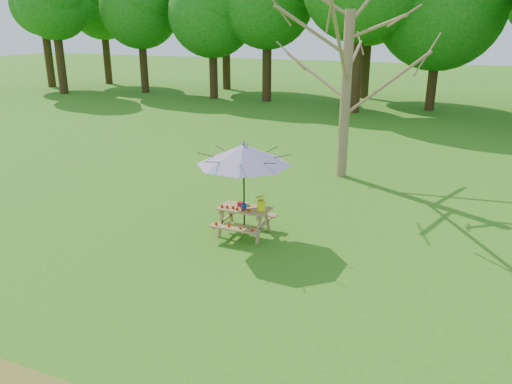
% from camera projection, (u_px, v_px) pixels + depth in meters
% --- Properties ---
extents(ground, '(120.00, 120.00, 0.00)m').
position_uv_depth(ground, '(73.00, 283.00, 9.58)').
color(ground, '#367316').
rests_on(ground, ground).
extents(picnic_table, '(1.20, 1.32, 0.67)m').
position_uv_depth(picnic_table, '(244.00, 222.00, 11.70)').
color(picnic_table, '#A8704B').
rests_on(picnic_table, ground).
extents(patio_umbrella, '(2.73, 2.73, 2.25)m').
position_uv_depth(patio_umbrella, '(244.00, 155.00, 11.18)').
color(patio_umbrella, black).
rests_on(patio_umbrella, ground).
extents(produce_bins, '(0.28, 0.37, 0.13)m').
position_uv_depth(produce_bins, '(243.00, 205.00, 11.62)').
color(produce_bins, red).
rests_on(produce_bins, picnic_table).
extents(tomatoes_row, '(0.77, 0.13, 0.07)m').
position_uv_depth(tomatoes_row, '(235.00, 208.00, 11.48)').
color(tomatoes_row, red).
rests_on(tomatoes_row, picnic_table).
extents(flower_bucket, '(0.30, 0.28, 0.41)m').
position_uv_depth(flower_bucket, '(261.00, 201.00, 11.37)').
color(flower_bucket, '#F6FF0D').
rests_on(flower_bucket, picnic_table).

